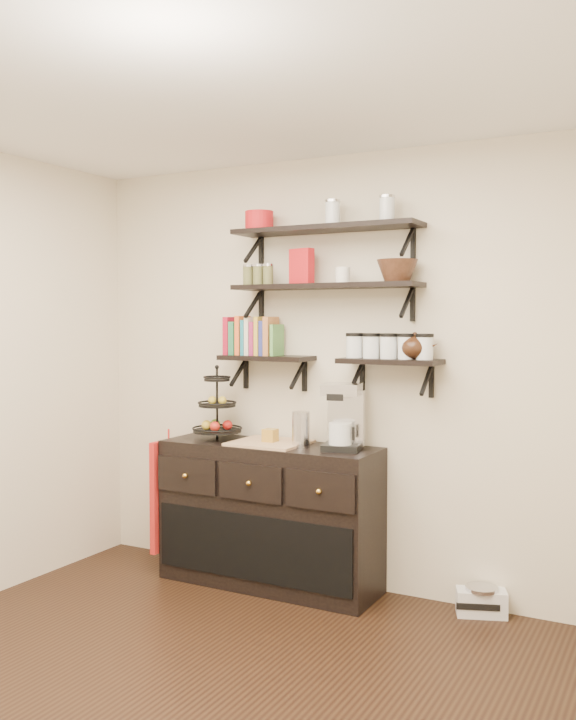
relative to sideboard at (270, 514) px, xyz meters
The scene contains 21 objects.
floor 1.62m from the sideboard, 77.55° to the right, with size 3.50×3.50×0.00m, color black.
ceiling 2.73m from the sideboard, 77.55° to the right, with size 3.50×3.50×0.02m, color white.
back_wall 0.99m from the sideboard, 35.11° to the left, with size 3.50×0.02×2.70m, color beige.
shelf_top 1.81m from the sideboard, 17.22° to the left, with size 1.20×0.27×0.23m.
shelf_mid 1.47m from the sideboard, 17.22° to the left, with size 1.20×0.27×0.23m.
shelf_low_left 0.99m from the sideboard, 126.22° to the left, with size 0.60×0.25×0.23m.
shelf_low_right 1.24m from the sideboard, ahead, with size 0.60×0.25×0.23m.
cookbooks 1.13m from the sideboard, 146.52° to the left, with size 0.36×0.15×0.26m.
glass_canisters 1.30m from the sideboard, ahead, with size 0.54×0.10×0.13m.
sideboard is the anchor object (origin of this frame).
fruit_stand 0.72m from the sideboard, behind, with size 0.32×0.32×0.46m.
candle 0.50m from the sideboard, ahead, with size 0.08×0.08×0.08m, color #A57926.
coffee_maker 0.81m from the sideboard, ahead, with size 0.26×0.25×0.40m.
thermal_carafe 0.60m from the sideboard, ahead, with size 0.11×0.11×0.22m, color silver.
apron 0.74m from the sideboard, behind, with size 0.04×0.31×0.73m, color #AB1217.
radio 1.37m from the sideboard, ahead, with size 0.31×0.24×0.17m.
recipe_box 1.57m from the sideboard, 29.97° to the left, with size 0.16×0.06×0.22m, color red.
walnut_bowl 1.71m from the sideboard, ahead, with size 0.24×0.24×0.13m, color black, non-canonical shape.
ramekins 1.57m from the sideboard, 12.46° to the left, with size 0.09×0.09×0.10m, color white.
teapot 1.41m from the sideboard, ahead, with size 0.21×0.16×0.16m, color black, non-canonical shape.
red_pot 1.86m from the sideboard, 142.46° to the left, with size 0.18×0.18×0.12m, color red.
Camera 1 is at (2.00, -2.61, 1.68)m, focal length 38.00 mm.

